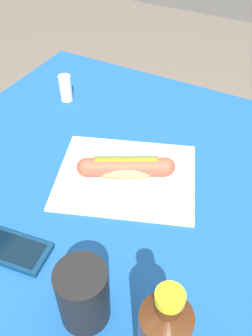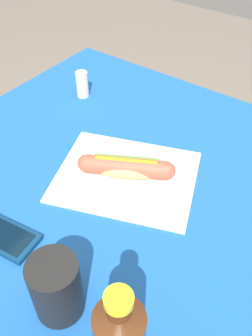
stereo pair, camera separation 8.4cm
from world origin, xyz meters
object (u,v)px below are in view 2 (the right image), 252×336
object	(u,v)px
drinking_cup	(56,288)
salt_shaker	(82,84)
hot_dog	(126,167)
cell_phone	(5,237)

from	to	relation	value
drinking_cup	salt_shaker	world-z (taller)	drinking_cup
hot_dog	salt_shaker	bearing A→B (deg)	146.21
salt_shaker	drinking_cup	bearing A→B (deg)	-52.59
cell_phone	drinking_cup	size ratio (longest dim) A/B	1.17
drinking_cup	salt_shaker	size ratio (longest dim) A/B	1.58
hot_dog	cell_phone	world-z (taller)	hot_dog
hot_dog	cell_phone	bearing A→B (deg)	-108.26
cell_phone	drinking_cup	bearing A→B (deg)	-11.40
hot_dog	salt_shaker	world-z (taller)	salt_shaker
cell_phone	drinking_cup	distance (m)	0.20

